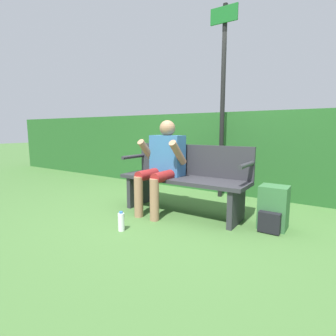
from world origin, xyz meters
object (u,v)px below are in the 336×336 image
Objects in this scene: park_bench at (185,178)px; backpack at (273,209)px; signpost at (223,93)px; water_bottle at (121,222)px; person_seated at (163,161)px.

park_bench is 3.53× the size of backpack.
signpost is (-1.02, 0.99, 1.40)m from backpack.
backpack is 2.23× the size of water_bottle.
water_bottle is (0.02, -0.81, -0.57)m from person_seated.
person_seated is at bearing -155.17° from park_bench.
person_seated reaches higher than park_bench.
person_seated is 1.52m from signpost.
backpack is at bearing 1.39° from park_bench.
backpack is at bearing -44.18° from signpost.
water_bottle is at bearing -104.42° from park_bench.
signpost is at bearing 80.98° from water_bottle.
park_bench is 0.36m from person_seated.
backpack is at bearing 35.74° from water_bottle.
signpost is (0.07, 1.02, 1.17)m from park_bench.
person_seated reaches higher than backpack.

